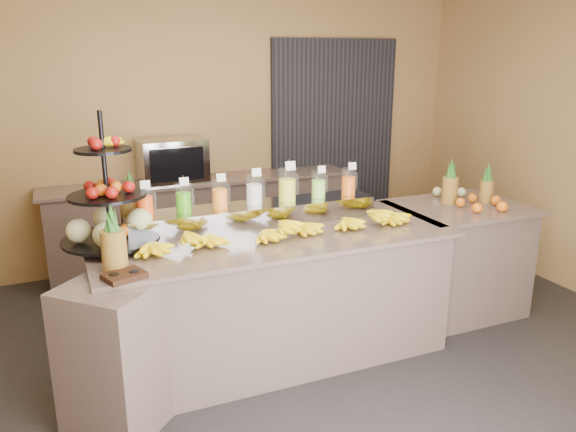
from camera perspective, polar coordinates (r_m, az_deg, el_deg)
ground at (r=4.05m, az=0.27°, el=-15.70°), size 6.00×6.00×0.00m
room_envelope at (r=4.24m, az=-1.66°, el=12.62°), size 6.04×5.02×2.82m
buffet_counter at (r=4.00m, az=-2.75°, el=-8.55°), size 2.75×1.25×0.93m
right_counter at (r=4.99m, az=16.62°, el=-4.11°), size 1.08×0.88×0.93m
back_ledge at (r=5.82m, az=-8.60°, el=-0.71°), size 3.10×0.55×0.93m
pitcher_tray at (r=4.12m, az=-3.41°, el=0.19°), size 1.85×0.30×0.15m
juice_pitcher_orange_a at (r=3.90m, az=-14.30°, el=1.26°), size 0.11×0.11×0.26m
juice_pitcher_green at (r=3.94m, az=-10.57°, el=1.66°), size 0.11×0.11×0.26m
juice_pitcher_orange_b at (r=4.00m, az=-6.95°, el=2.07°), size 0.11×0.12×0.27m
juice_pitcher_milk at (r=4.08m, az=-3.45°, el=2.51°), size 0.12×0.12×0.29m
juice_pitcher_lemon at (r=4.17m, az=-0.09°, el=3.00°), size 0.13×0.14×0.32m
juice_pitcher_lime at (r=4.28m, az=3.12°, el=3.05°), size 0.11×0.11×0.26m
juice_pitcher_orange_c at (r=4.40m, az=6.16°, el=3.37°), size 0.11×0.12×0.27m
banana_heap at (r=3.84m, az=-0.57°, el=-1.11°), size 1.97×0.18×0.16m
fruit_stand at (r=3.78m, az=-17.13°, el=0.32°), size 0.80×0.80×0.88m
condiment_caddy at (r=3.28m, az=-16.29°, el=-5.85°), size 0.26×0.23×0.03m
pineapple_left_a at (r=3.36m, az=-17.28°, el=-2.92°), size 0.14×0.14×0.40m
pineapple_left_b at (r=4.03m, az=-15.59°, el=0.65°), size 0.16×0.16×0.45m
right_fruit_pile at (r=4.87m, az=18.34°, el=1.83°), size 0.42×0.40×0.22m
oven_warmer at (r=5.60m, az=-11.69°, el=5.55°), size 0.64×0.46×0.42m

